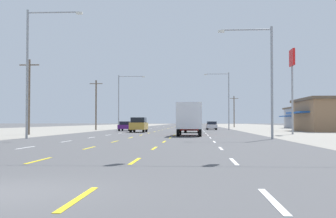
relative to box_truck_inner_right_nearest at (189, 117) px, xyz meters
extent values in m
plane|color=#4C4C4F|center=(-3.36, 31.23, -1.84)|extent=(572.00, 572.00, 0.00)
cube|color=gray|center=(-28.11, 31.23, -1.83)|extent=(28.00, 440.00, 0.01)
cube|color=gray|center=(21.39, 31.23, -1.83)|extent=(28.00, 440.00, 0.01)
cube|color=white|center=(-8.61, -20.27, -1.83)|extent=(0.14, 2.60, 0.01)
cube|color=white|center=(-8.61, -12.77, -1.83)|extent=(0.14, 2.60, 0.01)
cube|color=white|center=(-8.61, -5.27, -1.83)|extent=(0.14, 2.60, 0.01)
cube|color=white|center=(-8.61, 2.23, -1.83)|extent=(0.14, 2.60, 0.01)
cube|color=white|center=(-8.61, 9.73, -1.83)|extent=(0.14, 2.60, 0.01)
cube|color=white|center=(-8.61, 17.23, -1.83)|extent=(0.14, 2.60, 0.01)
cube|color=white|center=(-8.61, 24.73, -1.83)|extent=(0.14, 2.60, 0.01)
cube|color=white|center=(-8.61, 32.23, -1.83)|extent=(0.14, 2.60, 0.01)
cube|color=white|center=(-8.61, 39.73, -1.83)|extent=(0.14, 2.60, 0.01)
cube|color=white|center=(-8.61, 47.23, -1.83)|extent=(0.14, 2.60, 0.01)
cube|color=white|center=(-8.61, 54.73, -1.83)|extent=(0.14, 2.60, 0.01)
cube|color=white|center=(-8.61, 62.23, -1.83)|extent=(0.14, 2.60, 0.01)
cube|color=white|center=(-8.61, 69.73, -1.83)|extent=(0.14, 2.60, 0.01)
cube|color=white|center=(-8.61, 77.23, -1.83)|extent=(0.14, 2.60, 0.01)
cube|color=white|center=(-8.61, 84.73, -1.83)|extent=(0.14, 2.60, 0.01)
cube|color=white|center=(-8.61, 92.23, -1.83)|extent=(0.14, 2.60, 0.01)
cube|color=white|center=(-8.61, 99.73, -1.83)|extent=(0.14, 2.60, 0.01)
cube|color=white|center=(-8.61, 107.23, -1.83)|extent=(0.14, 2.60, 0.01)
cube|color=white|center=(-8.61, 114.73, -1.83)|extent=(0.14, 2.60, 0.01)
cube|color=white|center=(-8.61, 122.23, -1.83)|extent=(0.14, 2.60, 0.01)
cube|color=white|center=(-8.61, 129.73, -1.83)|extent=(0.14, 2.60, 0.01)
cube|color=white|center=(-8.61, 137.23, -1.83)|extent=(0.14, 2.60, 0.01)
cube|color=white|center=(-8.61, 144.73, -1.83)|extent=(0.14, 2.60, 0.01)
cube|color=white|center=(-8.61, 152.23, -1.83)|extent=(0.14, 2.60, 0.01)
cube|color=white|center=(-8.61, 159.73, -1.83)|extent=(0.14, 2.60, 0.01)
cube|color=white|center=(-8.61, 167.23, -1.83)|extent=(0.14, 2.60, 0.01)
cube|color=white|center=(-8.61, 174.73, -1.83)|extent=(0.14, 2.60, 0.01)
cube|color=white|center=(-8.61, 182.23, -1.83)|extent=(0.14, 2.60, 0.01)
cube|color=yellow|center=(-5.11, -27.77, -1.83)|extent=(0.14, 2.60, 0.01)
cube|color=yellow|center=(-5.11, -20.27, -1.83)|extent=(0.14, 2.60, 0.01)
cube|color=yellow|center=(-5.11, -12.77, -1.83)|extent=(0.14, 2.60, 0.01)
cube|color=yellow|center=(-5.11, -5.27, -1.83)|extent=(0.14, 2.60, 0.01)
cube|color=yellow|center=(-5.11, 2.23, -1.83)|extent=(0.14, 2.60, 0.01)
cube|color=yellow|center=(-5.11, 9.73, -1.83)|extent=(0.14, 2.60, 0.01)
cube|color=yellow|center=(-5.11, 17.23, -1.83)|extent=(0.14, 2.60, 0.01)
cube|color=yellow|center=(-5.11, 24.73, -1.83)|extent=(0.14, 2.60, 0.01)
cube|color=yellow|center=(-5.11, 32.23, -1.83)|extent=(0.14, 2.60, 0.01)
cube|color=yellow|center=(-5.11, 39.73, -1.83)|extent=(0.14, 2.60, 0.01)
cube|color=yellow|center=(-5.11, 47.23, -1.83)|extent=(0.14, 2.60, 0.01)
cube|color=yellow|center=(-5.11, 54.73, -1.83)|extent=(0.14, 2.60, 0.01)
cube|color=yellow|center=(-5.11, 62.23, -1.83)|extent=(0.14, 2.60, 0.01)
cube|color=yellow|center=(-5.11, 69.73, -1.83)|extent=(0.14, 2.60, 0.01)
cube|color=yellow|center=(-5.11, 77.23, -1.83)|extent=(0.14, 2.60, 0.01)
cube|color=yellow|center=(-5.11, 84.73, -1.83)|extent=(0.14, 2.60, 0.01)
cube|color=yellow|center=(-5.11, 92.23, -1.83)|extent=(0.14, 2.60, 0.01)
cube|color=yellow|center=(-5.11, 99.73, -1.83)|extent=(0.14, 2.60, 0.01)
cube|color=yellow|center=(-5.11, 107.23, -1.83)|extent=(0.14, 2.60, 0.01)
cube|color=yellow|center=(-5.11, 114.73, -1.83)|extent=(0.14, 2.60, 0.01)
cube|color=yellow|center=(-5.11, 122.23, -1.83)|extent=(0.14, 2.60, 0.01)
cube|color=yellow|center=(-5.11, 129.73, -1.83)|extent=(0.14, 2.60, 0.01)
cube|color=yellow|center=(-5.11, 137.23, -1.83)|extent=(0.14, 2.60, 0.01)
cube|color=yellow|center=(-5.11, 144.73, -1.83)|extent=(0.14, 2.60, 0.01)
cube|color=yellow|center=(-5.11, 152.23, -1.83)|extent=(0.14, 2.60, 0.01)
cube|color=yellow|center=(-5.11, 159.73, -1.83)|extent=(0.14, 2.60, 0.01)
cube|color=yellow|center=(-5.11, 167.23, -1.83)|extent=(0.14, 2.60, 0.01)
cube|color=yellow|center=(-5.11, 174.73, -1.83)|extent=(0.14, 2.60, 0.01)
cube|color=yellow|center=(-5.11, 182.23, -1.83)|extent=(0.14, 2.60, 0.01)
cube|color=yellow|center=(-1.61, -35.27, -1.83)|extent=(0.14, 2.60, 0.01)
cube|color=yellow|center=(-1.61, -27.77, -1.83)|extent=(0.14, 2.60, 0.01)
cube|color=yellow|center=(-1.61, -20.27, -1.83)|extent=(0.14, 2.60, 0.01)
cube|color=yellow|center=(-1.61, -12.77, -1.83)|extent=(0.14, 2.60, 0.01)
cube|color=yellow|center=(-1.61, -5.27, -1.83)|extent=(0.14, 2.60, 0.01)
cube|color=yellow|center=(-1.61, 2.23, -1.83)|extent=(0.14, 2.60, 0.01)
cube|color=yellow|center=(-1.61, 9.73, -1.83)|extent=(0.14, 2.60, 0.01)
cube|color=yellow|center=(-1.61, 17.23, -1.83)|extent=(0.14, 2.60, 0.01)
cube|color=yellow|center=(-1.61, 24.73, -1.83)|extent=(0.14, 2.60, 0.01)
cube|color=yellow|center=(-1.61, 32.23, -1.83)|extent=(0.14, 2.60, 0.01)
cube|color=yellow|center=(-1.61, 39.73, -1.83)|extent=(0.14, 2.60, 0.01)
cube|color=yellow|center=(-1.61, 47.23, -1.83)|extent=(0.14, 2.60, 0.01)
cube|color=yellow|center=(-1.61, 54.73, -1.83)|extent=(0.14, 2.60, 0.01)
cube|color=yellow|center=(-1.61, 62.23, -1.83)|extent=(0.14, 2.60, 0.01)
cube|color=yellow|center=(-1.61, 69.73, -1.83)|extent=(0.14, 2.60, 0.01)
cube|color=yellow|center=(-1.61, 77.23, -1.83)|extent=(0.14, 2.60, 0.01)
cube|color=yellow|center=(-1.61, 84.73, -1.83)|extent=(0.14, 2.60, 0.01)
cube|color=yellow|center=(-1.61, 92.23, -1.83)|extent=(0.14, 2.60, 0.01)
cube|color=yellow|center=(-1.61, 99.73, -1.83)|extent=(0.14, 2.60, 0.01)
cube|color=yellow|center=(-1.61, 107.23, -1.83)|extent=(0.14, 2.60, 0.01)
cube|color=yellow|center=(-1.61, 114.73, -1.83)|extent=(0.14, 2.60, 0.01)
cube|color=yellow|center=(-1.61, 122.23, -1.83)|extent=(0.14, 2.60, 0.01)
cube|color=yellow|center=(-1.61, 129.73, -1.83)|extent=(0.14, 2.60, 0.01)
cube|color=yellow|center=(-1.61, 137.23, -1.83)|extent=(0.14, 2.60, 0.01)
cube|color=yellow|center=(-1.61, 144.73, -1.83)|extent=(0.14, 2.60, 0.01)
cube|color=yellow|center=(-1.61, 152.23, -1.83)|extent=(0.14, 2.60, 0.01)
cube|color=yellow|center=(-1.61, 159.73, -1.83)|extent=(0.14, 2.60, 0.01)
cube|color=yellow|center=(-1.61, 167.23, -1.83)|extent=(0.14, 2.60, 0.01)
cube|color=yellow|center=(-1.61, 174.73, -1.83)|extent=(0.14, 2.60, 0.01)
cube|color=yellow|center=(-1.61, 182.23, -1.83)|extent=(0.14, 2.60, 0.01)
cube|color=white|center=(1.89, -35.27, -1.83)|extent=(0.14, 2.60, 0.01)
cube|color=white|center=(1.89, -27.77, -1.83)|extent=(0.14, 2.60, 0.01)
cube|color=white|center=(1.89, -20.27, -1.83)|extent=(0.14, 2.60, 0.01)
cube|color=white|center=(1.89, -12.77, -1.83)|extent=(0.14, 2.60, 0.01)
cube|color=white|center=(1.89, -5.27, -1.83)|extent=(0.14, 2.60, 0.01)
cube|color=white|center=(1.89, 2.23, -1.83)|extent=(0.14, 2.60, 0.01)
cube|color=white|center=(1.89, 9.73, -1.83)|extent=(0.14, 2.60, 0.01)
cube|color=white|center=(1.89, 17.23, -1.83)|extent=(0.14, 2.60, 0.01)
cube|color=white|center=(1.89, 24.73, -1.83)|extent=(0.14, 2.60, 0.01)
cube|color=white|center=(1.89, 32.23, -1.83)|extent=(0.14, 2.60, 0.01)
cube|color=white|center=(1.89, 39.73, -1.83)|extent=(0.14, 2.60, 0.01)
cube|color=white|center=(1.89, 47.23, -1.83)|extent=(0.14, 2.60, 0.01)
cube|color=white|center=(1.89, 54.73, -1.83)|extent=(0.14, 2.60, 0.01)
cube|color=white|center=(1.89, 62.23, -1.83)|extent=(0.14, 2.60, 0.01)
cube|color=white|center=(1.89, 69.73, -1.83)|extent=(0.14, 2.60, 0.01)
cube|color=white|center=(1.89, 77.23, -1.83)|extent=(0.14, 2.60, 0.01)
cube|color=white|center=(1.89, 84.73, -1.83)|extent=(0.14, 2.60, 0.01)
cube|color=white|center=(1.89, 92.23, -1.83)|extent=(0.14, 2.60, 0.01)
cube|color=white|center=(1.89, 99.73, -1.83)|extent=(0.14, 2.60, 0.01)
cube|color=white|center=(1.89, 107.23, -1.83)|extent=(0.14, 2.60, 0.01)
cube|color=white|center=(1.89, 114.73, -1.83)|extent=(0.14, 2.60, 0.01)
cube|color=white|center=(1.89, 122.23, -1.83)|extent=(0.14, 2.60, 0.01)
cube|color=white|center=(1.89, 129.73, -1.83)|extent=(0.14, 2.60, 0.01)
cube|color=white|center=(1.89, 137.23, -1.83)|extent=(0.14, 2.60, 0.01)
cube|color=white|center=(1.89, 144.73, -1.83)|extent=(0.14, 2.60, 0.01)
cube|color=white|center=(1.89, 152.23, -1.83)|extent=(0.14, 2.60, 0.01)
cube|color=white|center=(1.89, 159.73, -1.83)|extent=(0.14, 2.60, 0.01)
cube|color=white|center=(1.89, 167.23, -1.83)|extent=(0.14, 2.60, 0.01)
cube|color=white|center=(1.89, 174.73, -1.83)|extent=(0.14, 2.60, 0.01)
cube|color=white|center=(1.89, 182.23, -1.83)|extent=(0.14, 2.60, 0.01)
cube|color=red|center=(0.00, 2.81, -0.31)|extent=(2.40, 1.90, 2.10)
cube|color=silver|center=(0.00, -0.89, 0.14)|extent=(2.40, 5.10, 2.50)
cylinder|color=black|center=(-1.03, 2.76, -1.36)|extent=(0.30, 0.96, 0.96)
cylinder|color=black|center=(1.03, 2.76, -1.36)|extent=(0.30, 0.96, 0.96)
cylinder|color=black|center=(-1.03, -2.14, -1.36)|extent=(0.30, 0.96, 0.96)
cylinder|color=black|center=(1.03, -2.14, -1.36)|extent=(0.30, 0.96, 0.96)
cube|color=#235B2D|center=(0.19, 13.05, -1.00)|extent=(1.98, 4.90, 0.92)
cube|color=black|center=(0.19, 13.00, -0.20)|extent=(1.82, 2.70, 0.68)
cylinder|color=black|center=(-0.65, 14.75, -1.46)|extent=(0.26, 0.76, 0.76)
cylinder|color=black|center=(1.03, 14.75, -1.46)|extent=(0.26, 0.76, 0.76)
cylinder|color=black|center=(-0.65, 11.35, -1.46)|extent=(0.26, 0.76, 0.76)
cylinder|color=black|center=(1.03, 11.35, -1.46)|extent=(0.26, 0.76, 0.76)
cube|color=#B28C33|center=(-6.93, 14.35, -1.00)|extent=(1.98, 4.90, 0.92)
cube|color=black|center=(-6.93, 14.30, -0.20)|extent=(1.82, 2.70, 0.68)
cylinder|color=black|center=(-7.77, 16.05, -1.46)|extent=(0.26, 0.76, 0.76)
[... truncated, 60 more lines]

